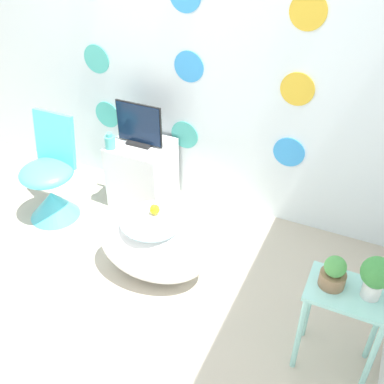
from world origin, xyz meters
The scene contains 11 objects.
ground_plane centered at (0.00, 0.00, 0.00)m, with size 12.00×12.00×0.00m, color #BCB29E.
wall_back_dotted centered at (0.00, 1.72, 1.30)m, with size 4.48×0.05×2.60m.
bathtub centered at (0.18, 0.76, 0.24)m, with size 0.81×0.52×0.47m.
rubber_duck centered at (0.17, 0.80, 0.51)m, with size 0.07×0.07×0.08m.
chair centered at (-0.88, 0.97, 0.27)m, with size 0.43×0.43×0.86m.
tv_cabinet centered at (-0.31, 1.46, 0.28)m, with size 0.47×0.43×0.55m.
tv centered at (-0.31, 1.46, 0.71)m, with size 0.40×0.12×0.35m.
vase centered at (-0.49, 1.30, 0.61)m, with size 0.08×0.08×0.13m.
side_table centered at (1.46, 0.53, 0.45)m, with size 0.43×0.29×0.59m.
potted_plant_left centered at (1.37, 0.54, 0.68)m, with size 0.13×0.13×0.18m.
potted_plant_right centered at (1.56, 0.54, 0.74)m, with size 0.16×0.16×0.25m.
Camera 1 is at (1.39, -1.22, 2.33)m, focal length 42.00 mm.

